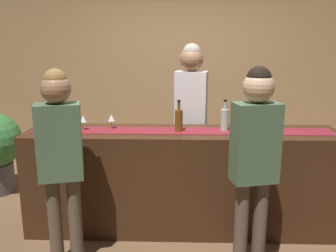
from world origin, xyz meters
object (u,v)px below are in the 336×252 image
Objects in this scene: wine_bottle_clear at (225,119)px; customer_browsing at (60,150)px; wine_glass_near_customer at (111,118)px; customer_sipping at (255,151)px; wine_glass_far_end at (277,120)px; wine_glass_mid_counter at (83,119)px; wine_bottle_amber at (179,120)px; bartender at (191,106)px.

customer_browsing is at bearing -153.83° from wine_bottle_clear.
wine_glass_near_customer is 1.45m from customer_sipping.
wine_glass_far_end is at bearing 51.65° from customer_sipping.
wine_bottle_clear reaches higher than wine_glass_near_customer.
wine_glass_near_customer is 1.00× the size of wine_glass_mid_counter.
customer_browsing is (-1.36, -0.67, -0.11)m from wine_bottle_clear.
customer_browsing reaches higher than wine_glass_mid_counter.
customer_browsing is (-0.01, -0.66, -0.10)m from wine_glass_mid_counter.
wine_bottle_amber is 0.92m from wine_glass_mid_counter.
wine_bottle_amber is 1.13m from customer_browsing.
wine_bottle_amber is at bearing -1.88° from wine_glass_mid_counter.
bartender reaches higher than wine_glass_mid_counter.
bartender is 1.63m from customer_browsing.
bartender is at bearing 77.43° from wine_bottle_amber.
wine_bottle_clear is at bearing 0.26° from wine_glass_mid_counter.
bartender is at bearing 28.41° from wine_glass_mid_counter.
wine_glass_near_customer is at bearing 55.21° from customer_browsing.
customer_sipping is 1.51m from customer_browsing.
wine_glass_mid_counter and wine_glass_far_end have the same top height.
wine_glass_near_customer is 0.78m from customer_browsing.
wine_glass_far_end is at bearing 4.28° from wine_bottle_amber.
wine_glass_near_customer and wine_glass_mid_counter have the same top height.
wine_bottle_clear is at bearing 88.88° from customer_sipping.
wine_bottle_amber is 2.10× the size of wine_glass_far_end.
customer_sipping reaches higher than wine_bottle_clear.
wine_glass_near_customer is 1.58m from wine_glass_far_end.
customer_sipping is (0.58, -0.67, -0.09)m from wine_bottle_amber.
customer_sipping is at bearing -78.22° from wine_bottle_clear.
bartender is at bearing 32.85° from wine_glass_near_customer.
wine_bottle_amber is 2.10× the size of wine_glass_mid_counter.
wine_glass_far_end is at bearing -0.69° from wine_glass_near_customer.
wine_bottle_amber and wine_bottle_clear have the same top height.
customer_sipping is at bearing 119.59° from bartender.
customer_browsing is at bearing 165.82° from customer_sipping.
bartender reaches higher than customer_browsing.
wine_bottle_amber reaches higher than wine_glass_near_customer.
wine_bottle_clear is at bearing 12.25° from customer_browsing.
bartender is at bearing 35.28° from customer_browsing.
wine_bottle_clear is 0.18× the size of customer_sipping.
wine_glass_mid_counter is (-0.91, 0.03, -0.01)m from wine_bottle_amber.
bartender is 1.09× the size of customer_sipping.
wine_bottle_clear is 1.09m from wine_glass_near_customer.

